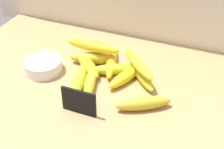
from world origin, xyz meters
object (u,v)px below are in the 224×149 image
object	(u,v)px
banana_1	(143,103)
banana_10	(92,46)
chalkboard_sign	(79,102)
banana_5	(141,74)
banana_6	(114,69)
fruit_bowl	(43,66)
banana_2	(91,81)
banana_7	(93,58)
banana_3	(88,65)
banana_0	(126,76)
banana_4	(112,62)
banana_8	(78,82)
banana_9	(138,64)

from	to	relation	value
banana_1	banana_10	world-z (taller)	banana_10
chalkboard_sign	banana_5	size ratio (longest dim) A/B	0.56
banana_10	banana_6	bearing A→B (deg)	-25.00
fruit_bowl	banana_2	xyz separation A→B (cm)	(19.33, -1.68, -0.36)
fruit_bowl	banana_7	xyz separation A→B (cm)	(14.25, 10.99, 0.02)
banana_3	banana_5	distance (cm)	18.97
banana_2	banana_6	bearing A→B (deg)	63.53
banana_0	banana_1	world-z (taller)	banana_1
banana_4	banana_10	world-z (taller)	banana_10
fruit_bowl	banana_4	distance (cm)	24.38
banana_7	banana_1	bearing A→B (deg)	-34.59
banana_4	banana_7	distance (cm)	7.14
banana_1	banana_0	bearing A→B (deg)	131.09
chalkboard_sign	banana_1	xyz separation A→B (cm)	(17.27, 8.71, -1.80)
chalkboard_sign	banana_8	size ratio (longest dim) A/B	0.54
banana_0	banana_1	size ratio (longest dim) A/B	0.95
banana_1	banana_7	distance (cm)	30.00
banana_3	banana_5	world-z (taller)	banana_3
banana_0	banana_3	bearing A→B (deg)	176.02
chalkboard_sign	banana_8	xyz separation A→B (cm)	(-5.84, 10.92, -1.71)
banana_2	banana_3	world-z (taller)	banana_3
banana_2	banana_8	world-z (taller)	banana_8
banana_8	banana_9	bearing A→B (deg)	37.60
banana_5	chalkboard_sign	bearing A→B (deg)	-116.84
banana_3	banana_6	world-z (taller)	banana_3
banana_7	banana_9	size ratio (longest dim) A/B	0.82
chalkboard_sign	banana_6	distance (cm)	22.52
banana_10	banana_7	bearing A→B (deg)	-66.87
banana_8	banana_10	world-z (taller)	banana_10
banana_5	banana_10	bearing A→B (deg)	169.13
chalkboard_sign	banana_0	world-z (taller)	chalkboard_sign
fruit_bowl	banana_10	bearing A→B (deg)	42.10
banana_5	banana_0	bearing A→B (deg)	-141.07
chalkboard_sign	banana_4	bearing A→B (deg)	90.74
banana_3	banana_9	size ratio (longest dim) A/B	0.81
banana_0	banana_5	world-z (taller)	banana_0
banana_7	banana_10	world-z (taller)	banana_10
banana_2	chalkboard_sign	bearing A→B (deg)	-79.79
banana_1	banana_5	distance (cm)	15.59
banana_2	banana_7	size ratio (longest dim) A/B	1.16
banana_2	banana_7	xyz separation A→B (cm)	(-5.07, 12.67, 0.38)
fruit_bowl	banana_10	world-z (taller)	banana_10
banana_7	banana_10	bearing A→B (deg)	113.13
fruit_bowl	banana_6	size ratio (longest dim) A/B	0.83
banana_3	banana_9	bearing A→B (deg)	8.60
fruit_bowl	banana_5	world-z (taller)	fruit_bowl
banana_0	banana_7	distance (cm)	16.08
banana_2	banana_3	size ratio (longest dim) A/B	1.18
fruit_bowl	banana_6	distance (cm)	25.10
fruit_bowl	banana_8	distance (cm)	16.30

